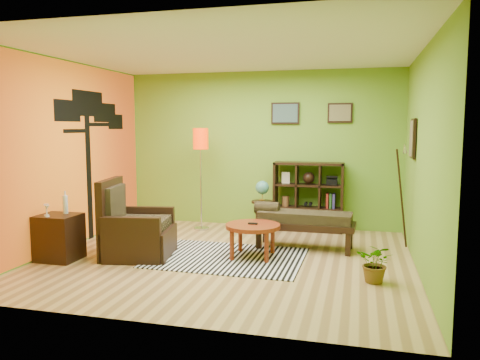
% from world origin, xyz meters
% --- Properties ---
extents(ground, '(5.00, 5.00, 0.00)m').
position_xyz_m(ground, '(0.00, 0.00, 0.00)').
color(ground, tan).
rests_on(ground, ground).
extents(room_shell, '(5.04, 4.54, 2.82)m').
position_xyz_m(room_shell, '(-0.09, 0.01, 1.80)').
color(room_shell, '#6FA42D').
rests_on(room_shell, ground).
extents(zebra_rug, '(2.10, 1.57, 0.01)m').
position_xyz_m(zebra_rug, '(0.01, 0.01, 0.01)').
color(zebra_rug, white).
rests_on(zebra_rug, ground).
extents(coffee_table, '(0.76, 0.76, 0.49)m').
position_xyz_m(coffee_table, '(0.34, 0.14, 0.40)').
color(coffee_table, maroon).
rests_on(coffee_table, ground).
extents(armchair, '(1.04, 1.04, 1.09)m').
position_xyz_m(armchair, '(-1.29, -0.22, 0.33)').
color(armchair, black).
rests_on(armchair, ground).
extents(side_cabinet, '(0.53, 0.48, 0.94)m').
position_xyz_m(side_cabinet, '(-2.20, -0.64, 0.32)').
color(side_cabinet, black).
rests_on(side_cabinet, ground).
extents(floor_lamp, '(0.27, 0.27, 1.79)m').
position_xyz_m(floor_lamp, '(-0.94, 1.64, 1.45)').
color(floor_lamp, silver).
rests_on(floor_lamp, ground).
extents(globe_table, '(0.37, 0.37, 0.90)m').
position_xyz_m(globe_table, '(0.16, 1.66, 0.68)').
color(globe_table, black).
rests_on(globe_table, ground).
extents(cube_shelf, '(1.20, 0.35, 1.20)m').
position_xyz_m(cube_shelf, '(0.91, 2.03, 0.60)').
color(cube_shelf, black).
rests_on(cube_shelf, ground).
extents(bench, '(1.51, 0.59, 0.68)m').
position_xyz_m(bench, '(0.94, 0.78, 0.44)').
color(bench, black).
rests_on(bench, ground).
extents(potted_plant, '(0.55, 0.58, 0.37)m').
position_xyz_m(potted_plant, '(1.97, -0.55, 0.18)').
color(potted_plant, '#26661E').
rests_on(potted_plant, ground).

